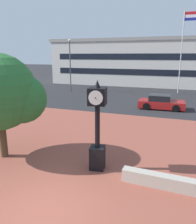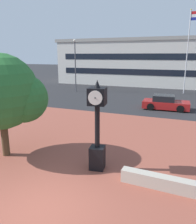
{
  "view_description": "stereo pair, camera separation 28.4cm",
  "coord_description": "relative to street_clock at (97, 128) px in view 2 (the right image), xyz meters",
  "views": [
    {
      "loc": [
        3.71,
        -5.16,
        4.77
      ],
      "look_at": [
        0.63,
        3.37,
        2.48
      ],
      "focal_mm": 36.26,
      "sensor_mm": 36.0,
      "label": 1
    },
    {
      "loc": [
        3.98,
        -5.06,
        4.77
      ],
      "look_at": [
        0.63,
        3.37,
        2.48
      ],
      "focal_mm": 36.26,
      "sensor_mm": 36.0,
      "label": 2
    }
  ],
  "objects": [
    {
      "name": "plaza_brick_paving",
      "position": [
        -0.66,
        1.05,
        -1.84
      ],
      "size": [
        44.0,
        16.55,
        0.01
      ],
      "primitive_type": "cube",
      "color": "brown",
      "rests_on": "ground"
    },
    {
      "name": "civic_building",
      "position": [
        -2.09,
        32.47,
        1.83
      ],
      "size": [
        31.88,
        13.17,
        7.35
      ],
      "color": "beige",
      "rests_on": "ground"
    },
    {
      "name": "ground_plane",
      "position": [
        -0.66,
        -3.22,
        -1.85
      ],
      "size": [
        200.0,
        200.0,
        0.0
      ],
      "primitive_type": "plane",
      "color": "#262628"
    },
    {
      "name": "car_street_near",
      "position": [
        1.61,
        12.56,
        -1.28
      ],
      "size": [
        4.1,
        2.07,
        1.28
      ],
      "rotation": [
        0.0,
        0.0,
        4.75
      ],
      "color": "maroon",
      "rests_on": "ground"
    },
    {
      "name": "flagpole_primary",
      "position": [
        3.16,
        22.48,
        4.18
      ],
      "size": [
        1.93,
        0.14,
        10.07
      ],
      "color": "silver",
      "rests_on": "ground"
    },
    {
      "name": "street_clock",
      "position": [
        0.0,
        0.0,
        0.0
      ],
      "size": [
        0.79,
        0.83,
        3.83
      ],
      "rotation": [
        0.0,
        0.0,
        0.16
      ],
      "color": "black",
      "rests_on": "ground"
    },
    {
      "name": "street_lamp_post",
      "position": [
        -10.6,
        18.72,
        2.29
      ],
      "size": [
        0.36,
        0.36,
        6.78
      ],
      "color": "#4C4C51",
      "rests_on": "ground"
    },
    {
      "name": "plaza_tree",
      "position": [
        -4.48,
        -0.27,
        1.21
      ],
      "size": [
        3.78,
        3.52,
        4.9
      ],
      "color": "#4C3823",
      "rests_on": "ground"
    },
    {
      "name": "planter_wall",
      "position": [
        2.85,
        -0.56,
        -1.6
      ],
      "size": [
        3.22,
        0.55,
        0.5
      ],
      "primitive_type": "cube",
      "rotation": [
        0.0,
        0.0,
        -0.05
      ],
      "color": "#ADA393",
      "rests_on": "ground"
    }
  ]
}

